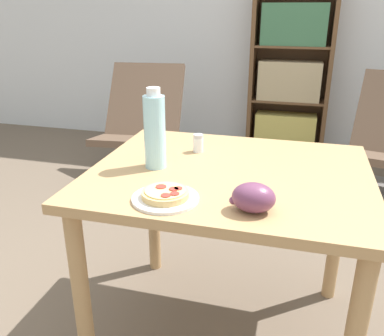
# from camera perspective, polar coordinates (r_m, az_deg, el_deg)

# --- Properties ---
(ground_plane) EXTENTS (14.00, 14.00, 0.00)m
(ground_plane) POSITION_cam_1_polar(r_m,az_deg,el_deg) (1.92, 3.46, -21.37)
(ground_plane) COLOR brown
(wall_back) EXTENTS (8.00, 0.05, 2.60)m
(wall_back) POSITION_cam_1_polar(r_m,az_deg,el_deg) (4.01, 12.22, 21.14)
(wall_back) COLOR silver
(wall_back) RESTS_ON ground_plane
(dining_table) EXTENTS (1.01, 0.84, 0.75)m
(dining_table) POSITION_cam_1_polar(r_m,az_deg,el_deg) (1.54, 5.18, -4.24)
(dining_table) COLOR tan
(dining_table) RESTS_ON ground_plane
(pizza_on_plate) EXTENTS (0.21, 0.21, 0.04)m
(pizza_on_plate) POSITION_cam_1_polar(r_m,az_deg,el_deg) (1.26, -3.75, -3.91)
(pizza_on_plate) COLOR white
(pizza_on_plate) RESTS_ON dining_table
(grape_bunch) EXTENTS (0.14, 0.10, 0.09)m
(grape_bunch) POSITION_cam_1_polar(r_m,az_deg,el_deg) (1.20, 8.60, -4.12)
(grape_bunch) COLOR #6B3856
(grape_bunch) RESTS_ON dining_table
(drink_bottle) EXTENTS (0.08, 0.08, 0.30)m
(drink_bottle) POSITION_cam_1_polar(r_m,az_deg,el_deg) (1.48, -5.25, 5.21)
(drink_bottle) COLOR #A3DBEA
(drink_bottle) RESTS_ON dining_table
(salt_shaker) EXTENTS (0.04, 0.04, 0.07)m
(salt_shaker) POSITION_cam_1_polar(r_m,az_deg,el_deg) (1.67, 0.89, 3.50)
(salt_shaker) COLOR white
(salt_shaker) RESTS_ON dining_table
(lounge_chair_near) EXTENTS (0.67, 0.82, 0.88)m
(lounge_chair_near) POSITION_cam_1_polar(r_m,az_deg,el_deg) (3.27, -7.12, 3.31)
(lounge_chair_near) COLOR slate
(lounge_chair_near) RESTS_ON ground_plane
(bookshelf) EXTENTS (0.71, 0.30, 1.48)m
(bookshelf) POSITION_cam_1_polar(r_m,az_deg,el_deg) (3.87, 13.52, 12.15)
(bookshelf) COLOR brown
(bookshelf) RESTS_ON ground_plane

